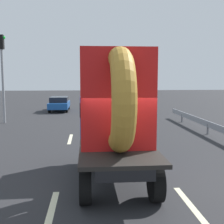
# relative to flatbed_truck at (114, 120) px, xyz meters

# --- Properties ---
(ground_plane) EXTENTS (120.00, 120.00, 0.00)m
(ground_plane) POSITION_rel_flatbed_truck_xyz_m (0.33, -0.55, -1.76)
(ground_plane) COLOR #28282B
(flatbed_truck) EXTENTS (2.02, 4.68, 3.75)m
(flatbed_truck) POSITION_rel_flatbed_truck_xyz_m (0.00, 0.00, 0.00)
(flatbed_truck) COLOR black
(flatbed_truck) RESTS_ON ground_plane
(distant_sedan) EXTENTS (1.68, 3.92, 1.28)m
(distant_sedan) POSITION_rel_flatbed_truck_xyz_m (-3.24, 17.90, -1.08)
(distant_sedan) COLOR black
(distant_sedan) RESTS_ON ground_plane
(traffic_light) EXTENTS (0.42, 0.36, 5.70)m
(traffic_light) POSITION_rel_flatbed_truck_xyz_m (-6.23, 11.23, 1.96)
(traffic_light) COLOR gray
(traffic_light) RESTS_ON ground_plane
(lane_dash_left_near) EXTENTS (0.16, 2.43, 0.01)m
(lane_dash_left_near) POSITION_rel_flatbed_truck_xyz_m (-1.62, -2.24, -1.76)
(lane_dash_left_near) COLOR beige
(lane_dash_left_near) RESTS_ON ground_plane
(lane_dash_left_far) EXTENTS (0.16, 2.29, 0.01)m
(lane_dash_left_far) POSITION_rel_flatbed_truck_xyz_m (-1.62, 5.68, -1.76)
(lane_dash_left_far) COLOR beige
(lane_dash_left_far) RESTS_ON ground_plane
(lane_dash_right_near) EXTENTS (0.16, 2.15, 0.01)m
(lane_dash_right_near) POSITION_rel_flatbed_truck_xyz_m (1.62, -2.09, -1.76)
(lane_dash_right_near) COLOR beige
(lane_dash_right_near) RESTS_ON ground_plane
(lane_dash_right_far) EXTENTS (0.16, 2.87, 0.01)m
(lane_dash_right_far) POSITION_rel_flatbed_truck_xyz_m (1.62, 5.49, -1.76)
(lane_dash_right_far) COLOR beige
(lane_dash_right_far) RESTS_ON ground_plane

